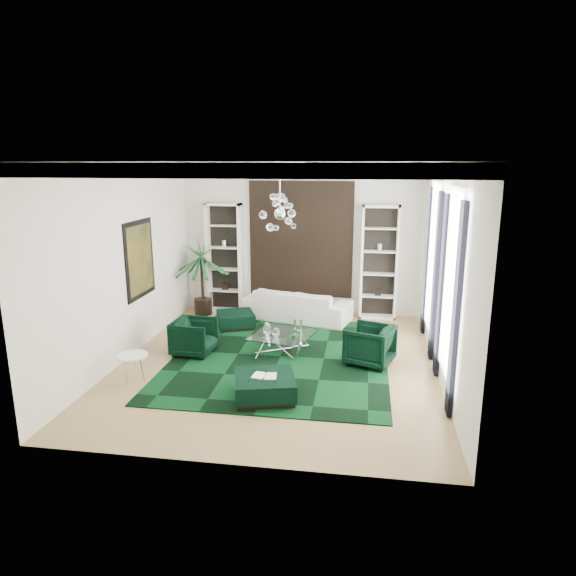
% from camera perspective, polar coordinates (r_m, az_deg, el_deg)
% --- Properties ---
extents(floor, '(6.00, 7.00, 0.02)m').
position_cam_1_polar(floor, '(10.08, -1.13, -8.34)').
color(floor, '#A48756').
rests_on(floor, ground).
extents(ceiling, '(6.00, 7.00, 0.02)m').
position_cam_1_polar(ceiling, '(9.34, -1.24, 13.92)').
color(ceiling, white).
rests_on(ceiling, ground).
extents(wall_back, '(6.00, 0.02, 3.80)m').
position_cam_1_polar(wall_back, '(12.95, 1.48, 5.41)').
color(wall_back, silver).
rests_on(wall_back, ground).
extents(wall_front, '(6.00, 0.02, 3.80)m').
position_cam_1_polar(wall_front, '(6.21, -6.73, -4.04)').
color(wall_front, silver).
rests_on(wall_front, ground).
extents(wall_left, '(0.02, 7.00, 3.80)m').
position_cam_1_polar(wall_left, '(10.46, -17.66, 2.74)').
color(wall_left, silver).
rests_on(wall_left, ground).
extents(wall_right, '(0.02, 7.00, 3.80)m').
position_cam_1_polar(wall_right, '(9.50, 17.02, 1.71)').
color(wall_right, silver).
rests_on(wall_right, ground).
extents(crown_molding, '(6.00, 7.00, 0.18)m').
position_cam_1_polar(crown_molding, '(9.34, -1.24, 13.25)').
color(crown_molding, white).
rests_on(crown_molding, ceiling).
extents(ceiling_medallion, '(0.90, 0.90, 0.05)m').
position_cam_1_polar(ceiling_medallion, '(9.63, -0.92, 13.68)').
color(ceiling_medallion, white).
rests_on(ceiling_medallion, ceiling).
extents(tapestry, '(2.50, 0.06, 2.80)m').
position_cam_1_polar(tapestry, '(12.90, 1.45, 5.38)').
color(tapestry, black).
rests_on(tapestry, wall_back).
extents(shelving_left, '(0.90, 0.38, 2.80)m').
position_cam_1_polar(shelving_left, '(13.22, -7.07, 3.29)').
color(shelving_left, white).
rests_on(shelving_left, floor).
extents(shelving_right, '(0.90, 0.38, 2.80)m').
position_cam_1_polar(shelving_right, '(12.74, 10.10, 2.78)').
color(shelving_right, white).
rests_on(shelving_right, floor).
extents(painting, '(0.04, 1.30, 1.60)m').
position_cam_1_polar(painting, '(10.99, -16.10, 3.09)').
color(painting, black).
rests_on(painting, wall_left).
extents(window_near, '(0.03, 1.10, 2.90)m').
position_cam_1_polar(window_near, '(8.63, 17.71, 0.47)').
color(window_near, white).
rests_on(window_near, wall_right).
extents(curtain_near_a, '(0.07, 0.30, 3.25)m').
position_cam_1_polar(curtain_near_a, '(7.94, 18.17, -2.56)').
color(curtain_near_a, black).
rests_on(curtain_near_a, floor).
extents(curtain_near_b, '(0.07, 0.30, 3.25)m').
position_cam_1_polar(curtain_near_b, '(9.43, 16.69, 0.09)').
color(curtain_near_b, black).
rests_on(curtain_near_b, floor).
extents(window_far, '(0.03, 1.10, 2.90)m').
position_cam_1_polar(window_far, '(10.95, 15.85, 3.34)').
color(window_far, white).
rests_on(window_far, wall_right).
extents(curtain_far_a, '(0.07, 0.30, 3.25)m').
position_cam_1_polar(curtain_far_a, '(10.24, 16.07, 1.19)').
color(curtain_far_a, black).
rests_on(curtain_far_a, floor).
extents(curtain_far_b, '(0.07, 0.30, 3.25)m').
position_cam_1_polar(curtain_far_b, '(11.76, 15.15, 2.84)').
color(curtain_far_b, black).
rests_on(curtain_far_b, floor).
extents(rug, '(4.20, 5.00, 0.02)m').
position_cam_1_polar(rug, '(10.35, -0.84, -7.62)').
color(rug, black).
rests_on(rug, floor).
extents(sofa, '(2.75, 1.61, 0.75)m').
position_cam_1_polar(sofa, '(12.63, 1.06, -1.88)').
color(sofa, silver).
rests_on(sofa, floor).
extents(armchair_left, '(0.85, 0.83, 0.73)m').
position_cam_1_polar(armchair_left, '(10.55, -10.40, -5.37)').
color(armchair_left, black).
rests_on(armchair_left, floor).
extents(armchair_right, '(1.07, 1.05, 0.77)m').
position_cam_1_polar(armchair_right, '(10.00, 9.05, -6.29)').
color(armchair_right, black).
rests_on(armchair_right, floor).
extents(coffee_table, '(1.37, 1.37, 0.39)m').
position_cam_1_polar(coffee_table, '(10.52, -0.62, -6.19)').
color(coffee_table, white).
rests_on(coffee_table, floor).
extents(ottoman_side, '(1.07, 1.07, 0.36)m').
position_cam_1_polar(ottoman_side, '(12.13, -5.82, -3.57)').
color(ottoman_side, black).
rests_on(ottoman_side, floor).
extents(ottoman_front, '(1.18, 1.18, 0.39)m').
position_cam_1_polar(ottoman_front, '(8.60, -2.58, -10.95)').
color(ottoman_front, black).
rests_on(ottoman_front, floor).
extents(book, '(0.40, 0.27, 0.03)m').
position_cam_1_polar(book, '(8.51, -2.60, -9.69)').
color(book, white).
rests_on(book, ottoman_front).
extents(side_table, '(0.58, 0.58, 0.51)m').
position_cam_1_polar(side_table, '(9.52, -16.78, -8.63)').
color(side_table, white).
rests_on(side_table, floor).
extents(palm, '(1.87, 1.87, 2.44)m').
position_cam_1_polar(palm, '(13.06, -9.58, 2.27)').
color(palm, '#164F25').
rests_on(palm, floor).
extents(chandelier, '(1.11, 1.11, 0.79)m').
position_cam_1_polar(chandelier, '(9.68, -0.90, 8.23)').
color(chandelier, white).
rests_on(chandelier, ceiling).
extents(table_plant, '(0.13, 0.11, 0.21)m').
position_cam_1_polar(table_plant, '(10.16, 0.74, -5.13)').
color(table_plant, '#164F25').
rests_on(table_plant, coffee_table).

